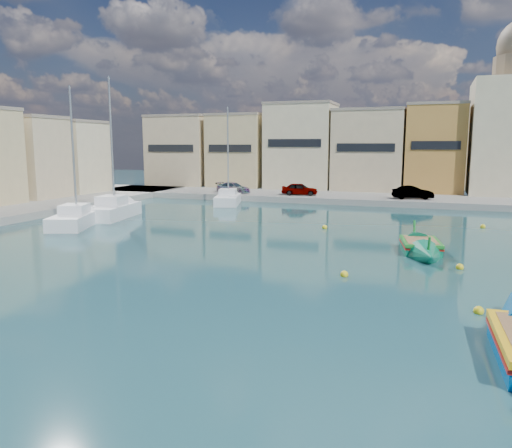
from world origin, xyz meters
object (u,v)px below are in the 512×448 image
at_px(luzzu_green, 420,247).
at_px(yacht_north, 230,199).
at_px(yacht_midnorth, 122,209).
at_px(yacht_mid, 83,217).

bearing_deg(luzzu_green, yacht_north, 135.85).
bearing_deg(yacht_midnorth, luzzu_green, -16.24).
distance_m(luzzu_green, yacht_north, 26.58).
height_order(yacht_midnorth, yacht_mid, yacht_midnorth).
relative_size(yacht_north, yacht_mid, 0.95).
bearing_deg(yacht_midnorth, yacht_mid, -94.42).
xyz_separation_m(yacht_midnorth, yacht_mid, (-0.35, -4.56, -0.06)).
height_order(yacht_north, yacht_midnorth, yacht_midnorth).
bearing_deg(yacht_mid, yacht_midnorth, 85.58).
bearing_deg(yacht_midnorth, yacht_north, 66.21).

